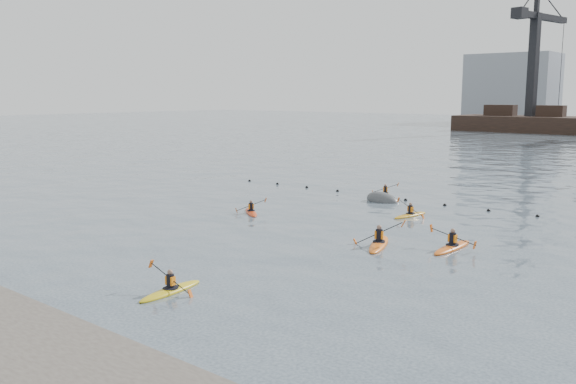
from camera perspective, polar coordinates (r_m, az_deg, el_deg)
name	(u,v)px	position (r m, az deg, el deg)	size (l,w,h in m)	color
ground	(177,281)	(24.93, -10.33, -8.15)	(400.00, 400.00, 0.00)	#323E49
float_line	(426,202)	(42.85, 12.79, -0.94)	(33.24, 0.73, 0.24)	black
kayaker_0	(379,243)	(30.34, 8.50, -4.76)	(2.45, 3.67, 1.50)	orange
kayaker_1	(171,290)	(23.53, -10.93, -8.97)	(2.18, 3.17, 1.23)	gold
kayaker_2	(251,212)	(38.20, -3.47, -1.85)	(2.62, 2.26, 1.06)	red
kayaker_3	(410,215)	(37.92, 11.37, -2.09)	(2.05, 3.02, 1.16)	#C98D17
kayaker_4	(452,247)	(30.44, 15.11, -4.95)	(2.39, 3.54, 1.17)	#DB5B14
kayaker_5	(385,194)	(45.64, 9.08, -0.15)	(1.96, 2.75, 1.05)	orange
mooring_buoy	(383,201)	(42.78, 8.92, -0.88)	(2.49, 1.47, 1.24)	#3F4244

